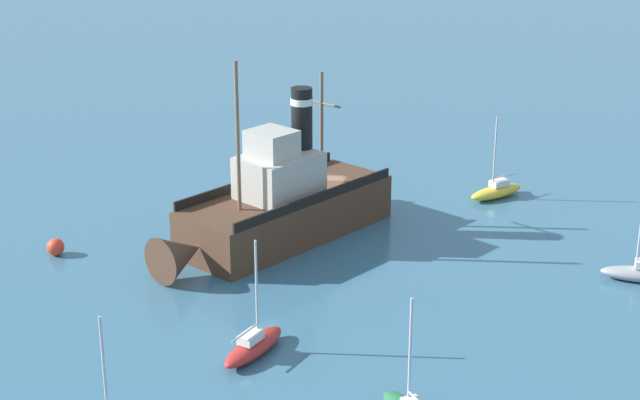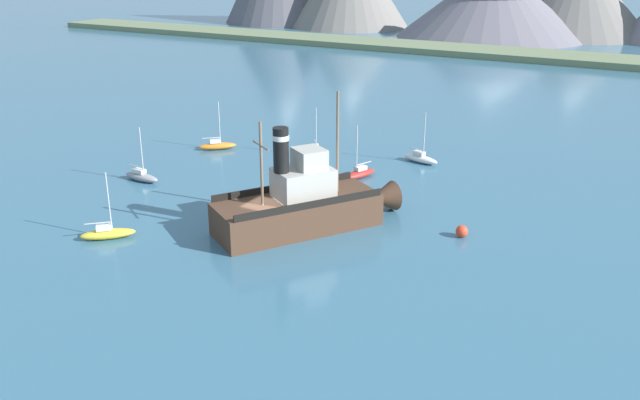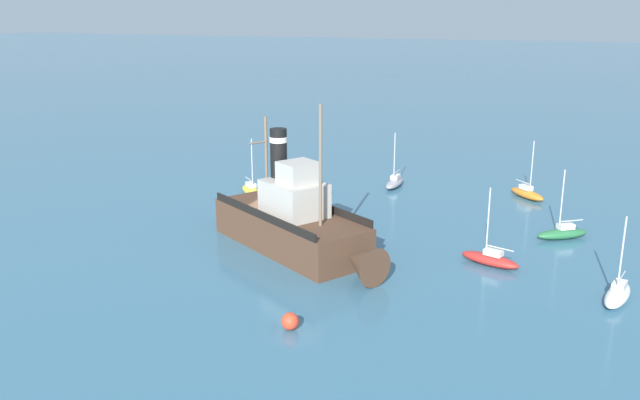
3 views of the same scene
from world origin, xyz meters
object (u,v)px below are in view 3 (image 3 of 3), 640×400
at_px(sailboat_yellow, 252,190).
at_px(sailboat_red, 490,259).
at_px(old_tugboat, 295,224).
at_px(sailboat_green, 563,233).
at_px(sailboat_orange, 527,193).
at_px(sailboat_white, 618,294).
at_px(mooring_buoy, 290,321).
at_px(sailboat_grey, 395,182).

height_order(sailboat_yellow, sailboat_red, same).
distance_m(old_tugboat, sailboat_green, 18.46).
xyz_separation_m(sailboat_red, sailboat_orange, (-16.65, 1.01, 0.00)).
distance_m(sailboat_red, sailboat_white, 7.73).
xyz_separation_m(sailboat_orange, sailboat_green, (9.85, 3.05, 0.00)).
height_order(old_tugboat, sailboat_orange, old_tugboat).
bearing_deg(sailboat_red, sailboat_yellow, -114.25).
xyz_separation_m(sailboat_red, mooring_buoy, (12.28, -8.19, 0.01)).
height_order(sailboat_yellow, sailboat_grey, same).
bearing_deg(mooring_buoy, old_tugboat, -158.91).
relative_size(old_tugboat, sailboat_red, 2.85).
bearing_deg(sailboat_yellow, old_tugboat, 37.75).
bearing_deg(sailboat_orange, sailboat_yellow, -71.69).
bearing_deg(sailboat_green, sailboat_yellow, -95.97).
relative_size(sailboat_orange, sailboat_grey, 1.00).
height_order(sailboat_grey, mooring_buoy, sailboat_grey).
height_order(old_tugboat, sailboat_red, old_tugboat).
bearing_deg(sailboat_grey, mooring_buoy, 4.09).
height_order(sailboat_grey, sailboat_green, same).
height_order(sailboat_green, mooring_buoy, sailboat_green).
height_order(old_tugboat, sailboat_grey, old_tugboat).
relative_size(sailboat_grey, sailboat_green, 1.00).
distance_m(sailboat_orange, sailboat_green, 10.31).
relative_size(old_tugboat, sailboat_white, 2.85).
bearing_deg(old_tugboat, sailboat_red, 97.97).
bearing_deg(sailboat_red, old_tugboat, -82.03).
relative_size(sailboat_white, mooring_buoy, 5.55).
bearing_deg(sailboat_grey, sailboat_white, 41.84).
xyz_separation_m(sailboat_white, sailboat_green, (-9.83, -3.06, 0.00)).
xyz_separation_m(old_tugboat, sailboat_orange, (-18.36, 13.27, -1.40)).
bearing_deg(sailboat_yellow, sailboat_green, 84.03).
bearing_deg(sailboat_white, old_tugboat, -93.87).
bearing_deg(sailboat_red, sailboat_grey, -147.95).
xyz_separation_m(sailboat_yellow, sailboat_white, (12.43, 27.99, 0.00)).
relative_size(old_tugboat, mooring_buoy, 15.84).
height_order(sailboat_orange, mooring_buoy, sailboat_orange).
height_order(sailboat_yellow, sailboat_green, same).
distance_m(old_tugboat, sailboat_white, 19.47).
bearing_deg(sailboat_green, mooring_buoy, -32.68).
xyz_separation_m(sailboat_red, sailboat_green, (-6.80, 4.05, 0.00)).
bearing_deg(sailboat_green, sailboat_white, 17.27).
bearing_deg(sailboat_yellow, sailboat_red, 65.75).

